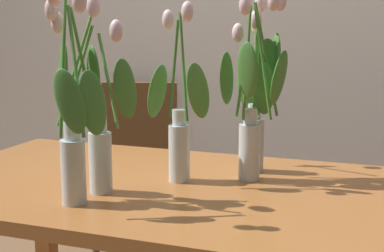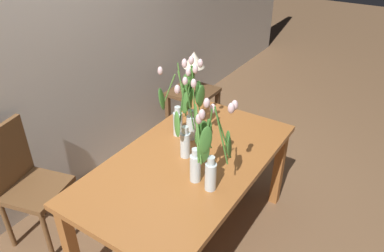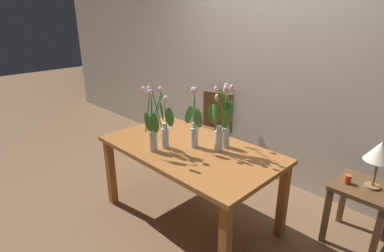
{
  "view_description": "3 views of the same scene",
  "coord_description": "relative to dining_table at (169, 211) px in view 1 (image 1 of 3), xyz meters",
  "views": [
    {
      "loc": [
        0.62,
        -1.52,
        1.22
      ],
      "look_at": [
        0.09,
        -0.03,
        0.93
      ],
      "focal_mm": 50.97,
      "sensor_mm": 36.0,
      "label": 1
    },
    {
      "loc": [
        -1.61,
        -1.08,
        2.17
      ],
      "look_at": [
        0.02,
        -0.02,
        0.99
      ],
      "focal_mm": 33.84,
      "sensor_mm": 36.0,
      "label": 2
    },
    {
      "loc": [
        1.78,
        -1.75,
        1.87
      ],
      "look_at": [
        0.05,
        -0.02,
        0.96
      ],
      "focal_mm": 28.76,
      "sensor_mm": 36.0,
      "label": 3
    }
  ],
  "objects": [
    {
      "name": "tulip_vase_3",
      "position": [
        0.24,
        0.13,
        0.33
      ],
      "size": [
        0.22,
        0.21,
        0.59
      ],
      "color": "silver",
      "rests_on": "dining_table"
    },
    {
      "name": "room_wall_rear",
      "position": [
        0.0,
        1.28,
        0.7
      ],
      "size": [
        9.0,
        0.1,
        2.7
      ],
      "primitive_type": "cube",
      "color": "beige",
      "rests_on": "ground"
    },
    {
      "name": "tulip_vase_4",
      "position": [
        -0.15,
        -0.28,
        0.3
      ],
      "size": [
        0.17,
        0.24,
        0.59
      ],
      "color": "silver",
      "rests_on": "dining_table"
    },
    {
      "name": "tulip_vase_1",
      "position": [
        0.02,
        0.03,
        0.27
      ],
      "size": [
        0.23,
        0.13,
        0.56
      ],
      "color": "silver",
      "rests_on": "dining_table"
    },
    {
      "name": "tulip_vase_0",
      "position": [
        0.23,
        0.22,
        0.32
      ],
      "size": [
        0.2,
        0.24,
        0.59
      ],
      "color": "silver",
      "rests_on": "dining_table"
    },
    {
      "name": "dining_table",
      "position": [
        0.0,
        0.0,
        0.0
      ],
      "size": [
        1.6,
        0.9,
        0.74
      ],
      "color": "#A3602D",
      "rests_on": "ground"
    },
    {
      "name": "dining_chair",
      "position": [
        -0.59,
        1.01,
        -0.12
      ],
      "size": [
        0.49,
        0.49,
        0.93
      ],
      "color": "brown",
      "rests_on": "ground"
    },
    {
      "name": "tulip_vase_2",
      "position": [
        -0.16,
        -0.18,
        0.3
      ],
      "size": [
        0.23,
        0.17,
        0.56
      ],
      "color": "silver",
      "rests_on": "dining_table"
    }
  ]
}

